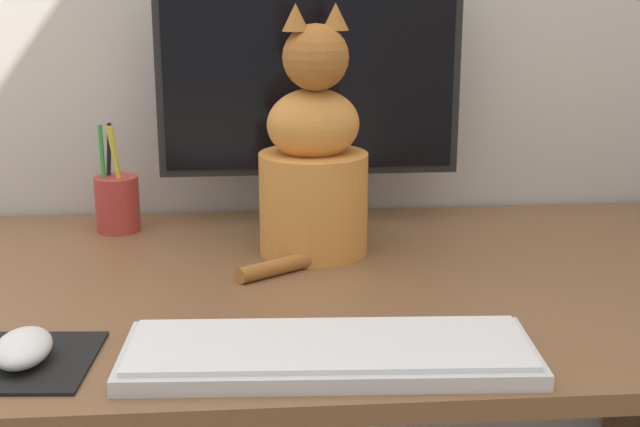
{
  "coord_description": "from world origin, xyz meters",
  "views": [
    {
      "loc": [
        -0.04,
        -1.16,
        1.17
      ],
      "look_at": [
        0.05,
        -0.07,
        0.86
      ],
      "focal_mm": 50.0,
      "sensor_mm": 36.0,
      "label": 1
    }
  ],
  "objects": [
    {
      "name": "cat",
      "position": [
        0.05,
        0.12,
        0.89
      ],
      "size": [
        0.22,
        0.24,
        0.37
      ],
      "rotation": [
        0.0,
        0.0,
        0.23
      ],
      "color": "#D6893D",
      "rests_on": "desk"
    },
    {
      "name": "pen_cup",
      "position": [
        -0.26,
        0.27,
        0.8
      ],
      "size": [
        0.07,
        0.07,
        0.18
      ],
      "color": "#B23833",
      "rests_on": "desk"
    },
    {
      "name": "computer_mouse_left",
      "position": [
        -0.29,
        -0.25,
        0.77
      ],
      "size": [
        0.06,
        0.1,
        0.03
      ],
      "color": "white",
      "rests_on": "mousepad_left"
    },
    {
      "name": "desk",
      "position": [
        0.0,
        0.0,
        0.66
      ],
      "size": [
        1.41,
        0.74,
        0.75
      ],
      "color": "brown",
      "rests_on": "ground_plane"
    },
    {
      "name": "monitor",
      "position": [
        0.06,
        0.27,
        0.99
      ],
      "size": [
        0.49,
        0.17,
        0.43
      ],
      "color": "black",
      "rests_on": "desk"
    },
    {
      "name": "mousepad_left",
      "position": [
        -0.31,
        -0.24,
        0.75
      ],
      "size": [
        0.19,
        0.17,
        0.0
      ],
      "rotation": [
        0.0,
        0.0,
        -0.08
      ],
      "color": "black",
      "rests_on": "desk"
    },
    {
      "name": "keyboard",
      "position": [
        0.04,
        -0.27,
        0.76
      ],
      "size": [
        0.46,
        0.18,
        0.02
      ],
      "rotation": [
        0.0,
        0.0,
        -0.05
      ],
      "color": "silver",
      "rests_on": "desk"
    }
  ]
}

